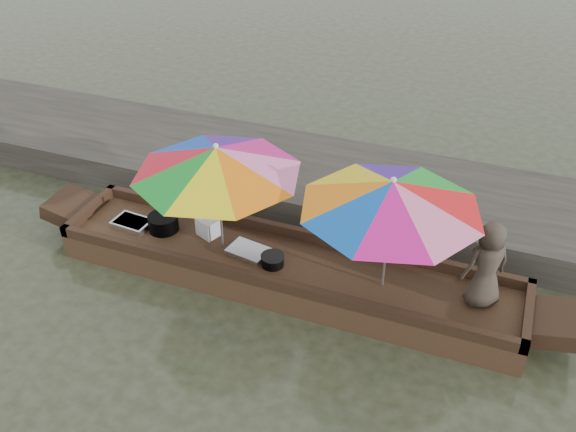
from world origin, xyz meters
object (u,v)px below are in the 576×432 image
(vendor, at_px, (487,264))
(tray_crayfish, at_px, (132,223))
(umbrella_bow, at_px, (219,198))
(cooking_pot, at_px, (163,223))
(tray_scallop, at_px, (248,251))
(umbrella_stern, at_px, (388,234))
(supply_bag, at_px, (208,227))
(charcoal_grill, at_px, (273,261))
(boat_hull, at_px, (285,272))

(vendor, bearing_deg, tray_crayfish, -34.49)
(umbrella_bow, bearing_deg, tray_crayfish, -178.54)
(cooking_pot, xyz_separation_m, umbrella_bow, (0.94, -0.06, 0.66))
(tray_scallop, xyz_separation_m, umbrella_stern, (1.82, 0.01, 0.74))
(umbrella_bow, bearing_deg, vendor, 1.96)
(tray_scallop, distance_m, umbrella_bow, 0.84)
(cooking_pot, bearing_deg, tray_crayfish, -168.70)
(supply_bag, bearing_deg, tray_scallop, -14.19)
(vendor, xyz_separation_m, umbrella_stern, (-1.16, -0.11, 0.20))
(vendor, bearing_deg, supply_bag, -37.02)
(tray_scallop, height_order, umbrella_bow, umbrella_bow)
(umbrella_bow, bearing_deg, supply_bag, 151.36)
(charcoal_grill, relative_size, umbrella_bow, 0.13)
(supply_bag, bearing_deg, umbrella_stern, -3.70)
(tray_crayfish, height_order, vendor, vendor)
(boat_hull, distance_m, tray_scallop, 0.56)
(tray_scallop, bearing_deg, charcoal_grill, -17.11)
(charcoal_grill, height_order, supply_bag, supply_bag)
(charcoal_grill, xyz_separation_m, umbrella_bow, (-0.78, 0.13, 0.71))
(tray_scallop, xyz_separation_m, umbrella_bow, (-0.38, 0.01, 0.74))
(vendor, height_order, umbrella_stern, umbrella_stern)
(tray_crayfish, xyz_separation_m, supply_bag, (1.10, 0.20, 0.09))
(umbrella_bow, relative_size, umbrella_stern, 1.00)
(vendor, bearing_deg, umbrella_bow, -34.34)
(boat_hull, distance_m, vendor, 2.57)
(boat_hull, distance_m, tray_crayfish, 2.30)
(cooking_pot, distance_m, tray_crayfish, 0.47)
(cooking_pot, xyz_separation_m, supply_bag, (0.64, 0.11, 0.02))
(tray_scallop, height_order, umbrella_stern, umbrella_stern)
(vendor, height_order, umbrella_bow, umbrella_bow)
(supply_bag, relative_size, umbrella_stern, 0.13)
(tray_scallop, xyz_separation_m, charcoal_grill, (0.40, -0.12, 0.04))
(charcoal_grill, bearing_deg, umbrella_stern, 5.33)
(tray_crayfish, distance_m, umbrella_stern, 3.66)
(boat_hull, distance_m, supply_bag, 1.24)
(supply_bag, bearing_deg, tray_crayfish, -169.84)
(supply_bag, bearing_deg, umbrella_bow, -28.64)
(cooking_pot, height_order, tray_crayfish, cooking_pot)
(cooking_pot, xyz_separation_m, tray_crayfish, (-0.45, -0.09, -0.07))
(boat_hull, height_order, tray_scallop, tray_scallop)
(charcoal_grill, distance_m, umbrella_stern, 1.59)
(charcoal_grill, distance_m, vendor, 2.64)
(supply_bag, bearing_deg, boat_hull, -7.66)
(vendor, relative_size, umbrella_bow, 0.53)
(boat_hull, bearing_deg, supply_bag, 172.34)
(cooking_pot, xyz_separation_m, tray_scallop, (1.31, -0.06, -0.08))
(boat_hull, bearing_deg, vendor, 2.68)
(vendor, bearing_deg, umbrella_stern, -30.66)
(umbrella_stern, bearing_deg, boat_hull, 180.00)
(boat_hull, distance_m, cooking_pot, 1.86)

